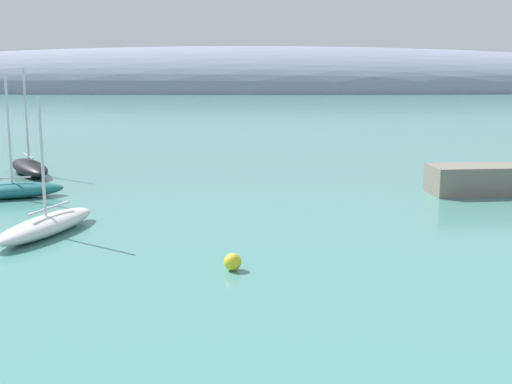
{
  "coord_description": "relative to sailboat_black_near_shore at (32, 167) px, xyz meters",
  "views": [
    {
      "loc": [
        0.37,
        -10.53,
        8.79
      ],
      "look_at": [
        0.25,
        24.04,
        2.15
      ],
      "focal_mm": 47.41,
      "sensor_mm": 36.0,
      "label": 1
    }
  ],
  "objects": [
    {
      "name": "sailboat_white_outer_mooring",
      "position": [
        7.26,
        -19.37,
        -0.07
      ],
      "size": [
        4.31,
        8.04,
        7.14
      ],
      "rotation": [
        0.0,
        0.0,
        4.39
      ],
      "color": "white",
      "rests_on": "water"
    },
    {
      "name": "mooring_buoy_yellow",
      "position": [
        17.14,
        -25.51,
        -0.22
      ],
      "size": [
        0.76,
        0.76,
        0.76
      ],
      "primitive_type": "sphere",
      "color": "yellow",
      "rests_on": "water"
    },
    {
      "name": "sailboat_black_near_shore",
      "position": [
        0.0,
        0.0,
        0.0
      ],
      "size": [
        6.01,
        8.08,
        8.37
      ],
      "rotation": [
        0.0,
        0.0,
        5.25
      ],
      "color": "black",
      "rests_on": "water"
    },
    {
      "name": "sailboat_teal_end_of_line",
      "position": [
        2.1,
        -9.68,
        -0.04
      ],
      "size": [
        6.77,
        4.1,
        8.13
      ],
      "rotation": [
        0.0,
        0.0,
        0.34
      ],
      "color": "#1E6B70",
      "rests_on": "water"
    },
    {
      "name": "distant_ridge",
      "position": [
        14.76,
        162.99,
        -0.6
      ],
      "size": [
        332.21,
        53.42,
        27.79
      ],
      "primitive_type": "ellipsoid",
      "color": "gray",
      "rests_on": "ground"
    }
  ]
}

